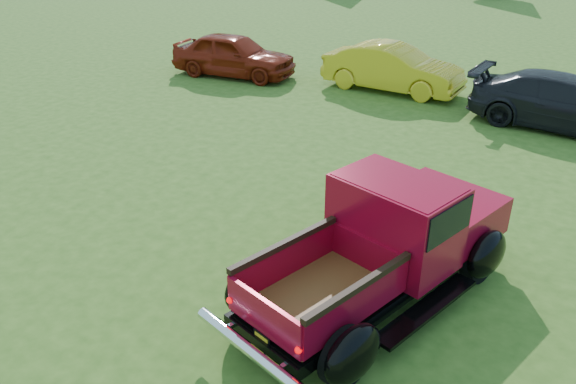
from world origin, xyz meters
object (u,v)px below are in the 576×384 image
Objects in this scene: show_car_red at (234,55)px; show_car_yellow at (393,68)px; show_car_grey at (564,102)px; pickup_truck at (393,239)px.

show_car_yellow is at bearing -85.10° from show_car_red.
show_car_red reaches higher than show_car_yellow.
show_car_red is 0.89× the size of show_car_grey.
pickup_truck is 11.62m from show_car_red.
pickup_truck is 1.09× the size of show_car_grey.
show_car_yellow is at bearing 83.06° from show_car_grey.
show_car_red is 5.00m from show_car_yellow.
show_car_red is at bearing 94.48° from show_car_grey.
pickup_truck is 8.28m from show_car_grey.
show_car_red is (-7.96, 8.46, -0.12)m from pickup_truck.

